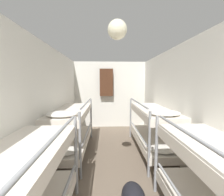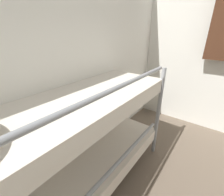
% 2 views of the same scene
% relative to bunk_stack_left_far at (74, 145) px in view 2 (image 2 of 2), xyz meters
% --- Properties ---
extents(bunk_stack_left_far, '(0.68, 1.86, 1.13)m').
position_rel_bunk_stack_left_far_xyz_m(bunk_stack_left_far, '(0.00, 0.00, 0.00)').
color(bunk_stack_left_far, gray).
rests_on(bunk_stack_left_far, ground_plane).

